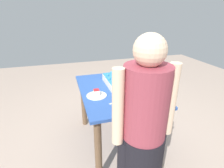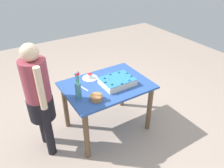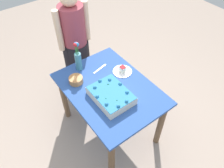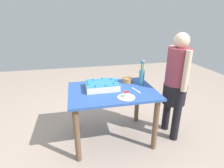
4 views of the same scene
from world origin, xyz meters
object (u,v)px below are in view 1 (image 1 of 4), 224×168
(serving_plate_with_slice, at_px, (97,94))
(fruit_bowl, at_px, (147,94))
(flower_vase, at_px, (142,92))
(person_standing, at_px, (143,128))
(cake_knife, at_px, (118,102))
(sheet_cake, at_px, (119,81))

(serving_plate_with_slice, xyz_separation_m, fruit_bowl, (0.17, 0.50, 0.02))
(flower_vase, bearing_deg, person_standing, -24.48)
(cake_knife, bearing_deg, flower_vase, -50.69)
(fruit_bowl, height_order, person_standing, person_standing)
(fruit_bowl, relative_size, person_standing, 0.10)
(person_standing, bearing_deg, sheet_cake, -9.38)
(sheet_cake, distance_m, cake_knife, 0.46)
(fruit_bowl, bearing_deg, cake_knife, -86.07)
(cake_knife, bearing_deg, fruit_bowl, -9.22)
(serving_plate_with_slice, xyz_separation_m, flower_vase, (0.33, 0.37, 0.13))
(flower_vase, bearing_deg, serving_plate_with_slice, -132.39)
(sheet_cake, relative_size, person_standing, 0.29)
(flower_vase, bearing_deg, cake_knife, -127.54)
(cake_knife, relative_size, flower_vase, 0.56)
(sheet_cake, xyz_separation_m, flower_vase, (0.57, 0.03, 0.10))
(sheet_cake, xyz_separation_m, cake_knife, (0.43, -0.16, -0.04))
(sheet_cake, distance_m, person_standing, 1.01)
(sheet_cake, height_order, serving_plate_with_slice, sheet_cake)
(serving_plate_with_slice, relative_size, flower_vase, 0.59)
(flower_vase, height_order, person_standing, person_standing)
(serving_plate_with_slice, bearing_deg, sheet_cake, 125.35)
(sheet_cake, bearing_deg, flower_vase, 2.78)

